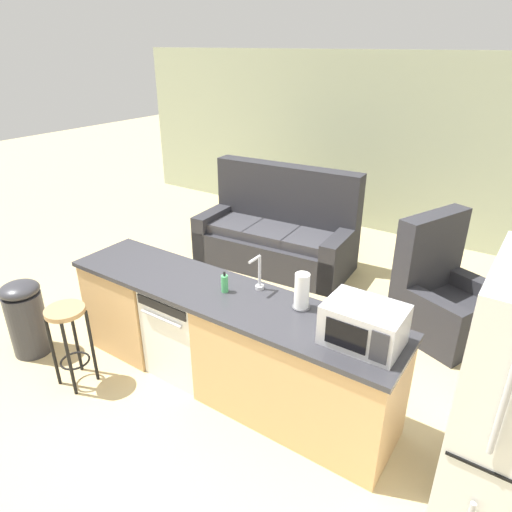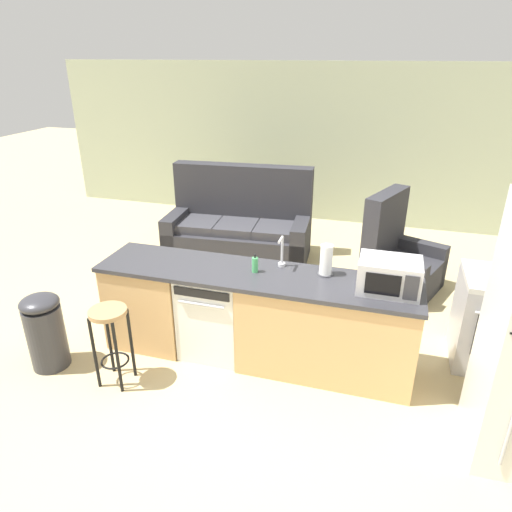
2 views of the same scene
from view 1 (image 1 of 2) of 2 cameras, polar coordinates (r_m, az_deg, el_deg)
ground_plane at (r=4.20m, az=-5.40°, el=-14.74°), size 24.00×24.00×0.00m
wall_back at (r=7.02m, az=19.00°, el=12.44°), size 10.00×0.06×2.60m
kitchen_counter at (r=3.83m, az=-2.83°, el=-11.27°), size 2.94×0.66×0.90m
dishwasher at (r=4.09m, az=-8.39°, el=-8.85°), size 0.58×0.61×0.84m
microwave at (r=3.05m, az=13.33°, el=-8.35°), size 0.50×0.37×0.28m
sink_faucet at (r=3.58m, az=0.32°, el=-2.39°), size 0.07×0.18×0.30m
paper_towel_roll at (r=3.36m, az=5.75°, el=-4.45°), size 0.14×0.14×0.28m
soap_bottle at (r=3.59m, az=-3.94°, el=-3.45°), size 0.06×0.06×0.18m
bar_stool at (r=4.12m, az=-22.37°, el=-8.54°), size 0.32×0.32×0.74m
trash_bin at (r=4.77m, az=-26.79°, el=-6.84°), size 0.35×0.35×0.74m
couch at (r=6.02m, az=2.79°, el=2.72°), size 2.06×1.05×1.27m
armchair at (r=4.96m, az=21.98°, el=-5.03°), size 1.06×1.09×1.20m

